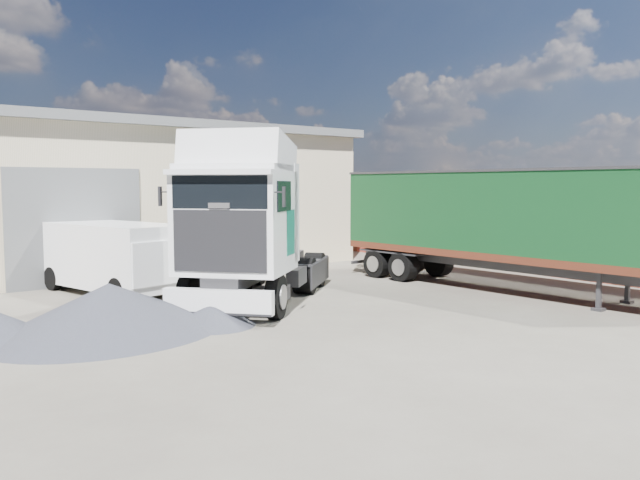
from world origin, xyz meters
TOP-DOWN VIEW (x-y plane):
  - ground at (0.00, 0.00)m, footprint 120.00×120.00m
  - brick_boundary_wall at (11.50, 6.00)m, footprint 0.35×26.00m
  - tractor_unit at (0.45, 3.94)m, footprint 6.39×6.05m
  - box_trailer at (7.70, 1.86)m, footprint 2.83×10.70m
  - panel_van at (-1.47, 8.05)m, footprint 3.08×5.21m
  - gravel_heap at (-3.35, 3.31)m, footprint 6.56×5.95m

SIDE VIEW (x-z plane):
  - ground at x=0.00m, z-range 0.00..0.00m
  - gravel_heap at x=-3.35m, z-range -0.04..1.01m
  - panel_van at x=-1.47m, z-range 0.03..2.03m
  - brick_boundary_wall at x=11.50m, z-range 0.00..2.50m
  - tractor_unit at x=0.45m, z-range -0.35..4.01m
  - box_trailer at x=7.70m, z-range 0.39..3.91m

